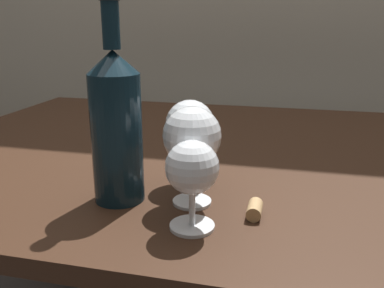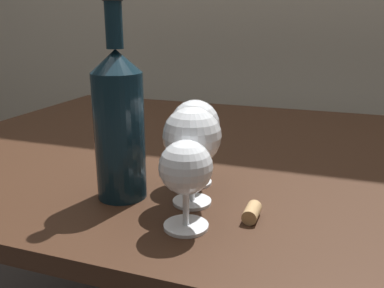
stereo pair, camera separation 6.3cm
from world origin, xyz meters
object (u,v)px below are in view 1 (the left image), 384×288
object	(u,v)px
wine_glass_pinot	(190,126)
wine_bottle	(116,124)
wine_glass_merlot	(192,170)
cork	(255,210)
wine_glass_cabernet	(192,138)

from	to	relation	value
wine_glass_pinot	wine_bottle	distance (m)	0.13
wine_glass_merlot	cork	distance (m)	0.12
wine_glass_pinot	wine_glass_merlot	bearing A→B (deg)	-75.23
wine_glass_cabernet	wine_glass_pinot	size ratio (longest dim) A/B	1.04
wine_glass_cabernet	wine_bottle	world-z (taller)	wine_bottle
wine_glass_cabernet	cork	xyz separation A→B (m)	(0.10, -0.02, -0.10)
wine_glass_cabernet	cork	world-z (taller)	wine_glass_cabernet
wine_glass_merlot	wine_glass_cabernet	bearing A→B (deg)	103.60
wine_glass_pinot	wine_bottle	world-z (taller)	wine_bottle
wine_bottle	cork	xyz separation A→B (m)	(0.22, -0.01, -0.11)
wine_bottle	cork	bearing A→B (deg)	-3.08
wine_glass_merlot	wine_glass_pinot	distance (m)	0.16
wine_glass_pinot	wine_glass_cabernet	bearing A→B (deg)	-74.08
wine_glass_cabernet	wine_glass_pinot	world-z (taller)	wine_glass_cabernet
wine_glass_merlot	wine_glass_cabernet	xyz separation A→B (m)	(-0.02, 0.08, 0.02)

